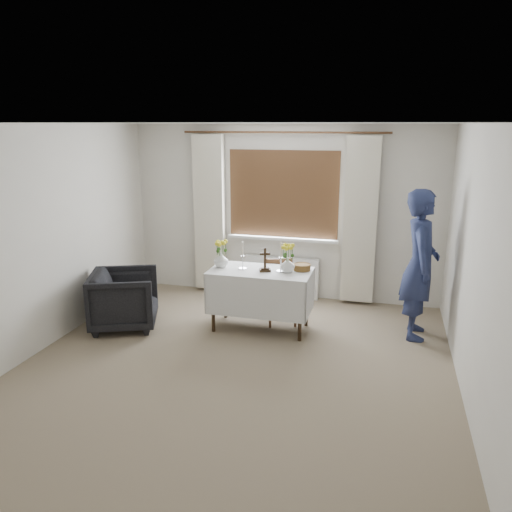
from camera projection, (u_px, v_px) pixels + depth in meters
The scene contains 12 objects.
ground at pixel (232, 371), 5.19m from camera, with size 5.00×5.00×0.00m, color gray.
altar_table at pixel (261, 300), 6.18m from camera, with size 1.24×0.64×0.76m, color white.
wooden_chair at pixel (281, 292), 6.37m from camera, with size 0.38×0.38×0.82m, color #54331D, non-canonical shape.
armchair at pixel (124, 299), 6.25m from camera, with size 0.78×0.80×0.73m, color black.
person at pixel (420, 265), 5.85m from camera, with size 0.65×0.43×1.78m, color navy.
radiator at pixel (281, 277), 7.37m from camera, with size 1.10×0.10×0.60m, color silver.
wooden_cross at pixel (265, 260), 6.01m from camera, with size 0.14×0.10×0.29m, color black, non-canonical shape.
candlestick_left at pixel (243, 255), 6.10m from camera, with size 0.10×0.10×0.34m, color silver, non-canonical shape.
candlestick_right at pixel (281, 257), 5.99m from camera, with size 0.10×0.10×0.37m, color silver, non-canonical shape.
flower_vase_left at pixel (221, 260), 6.20m from camera, with size 0.18×0.18×0.19m, color silver.
flower_vase_right at pixel (288, 265), 5.99m from camera, with size 0.17×0.17×0.18m, color silver.
wicker_basket at pixel (302, 267), 6.08m from camera, with size 0.21×0.21×0.08m, color brown.
Camera 1 is at (1.46, -4.48, 2.50)m, focal length 35.00 mm.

